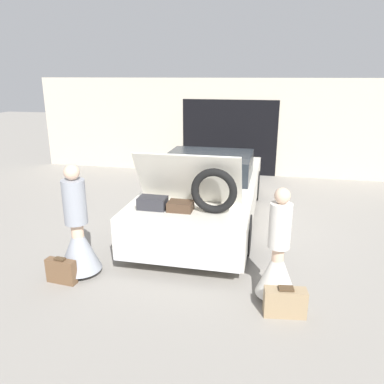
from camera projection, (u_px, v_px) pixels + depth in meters
The scene contains 7 objects.
ground_plane at pixel (206, 219), 7.85m from camera, with size 40.00×40.00×0.00m, color gray.
garage_wall_back at pixel (230, 127), 11.06m from camera, with size 12.00×0.14×2.80m.
car at pixel (206, 191), 7.67m from camera, with size 2.04×4.96×1.74m.
person_left at pixel (78, 237), 5.51m from camera, with size 0.63×0.63×1.70m.
person_right at pixel (277, 261), 4.91m from camera, with size 0.54×0.54×1.55m.
suitcase_beside_left_person at pixel (61, 271), 5.39m from camera, with size 0.46×0.17×0.39m.
suitcase_beside_right_person at pixel (285, 302), 4.65m from camera, with size 0.54×0.26×0.39m.
Camera 1 is at (1.28, -7.21, 2.89)m, focal length 35.00 mm.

